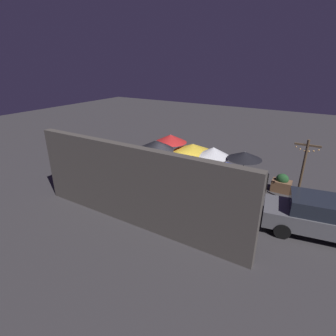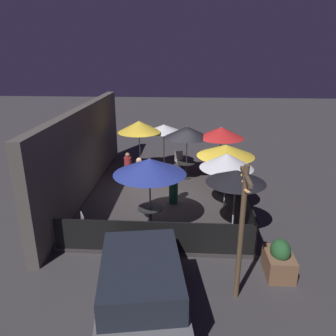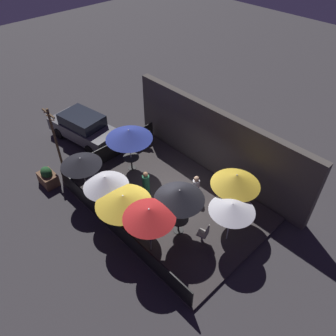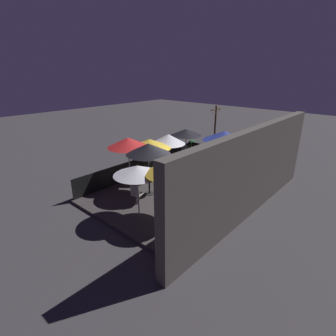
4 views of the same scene
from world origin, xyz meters
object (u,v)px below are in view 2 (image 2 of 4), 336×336
object	(u,v)px
dining_table_0	(150,212)
patron_0	(139,172)
dining_table_2	(224,179)
parked_car_0	(142,293)
patio_umbrella_2	(226,150)
planter_box	(279,260)
patron_2	(128,166)
patio_umbrella_7	(221,133)
patio_umbrella_1	(187,132)
light_post	(242,227)
patio_umbrella_0	(150,166)
patio_umbrella_4	(236,176)
patio_umbrella_3	(139,127)
patron_1	(173,188)
patio_umbrella_6	(164,128)
patio_chair_0	(179,160)
dining_table_1	(186,166)
patio_chair_1	(87,226)
patio_umbrella_5	(227,161)

from	to	relation	value
dining_table_0	patron_0	bearing A→B (deg)	13.82
dining_table_2	parked_car_0	xyz separation A→B (m)	(-6.82, 2.36, 0.13)
patio_umbrella_2	planter_box	xyz separation A→B (m)	(-4.91, -0.95, -1.48)
patron_2	patio_umbrella_7	bearing A→B (deg)	37.30
patio_umbrella_1	light_post	bearing A→B (deg)	-170.30
patio_umbrella_0	light_post	world-z (taller)	light_post
dining_table_2	patio_umbrella_4	bearing A→B (deg)	179.76
patio_umbrella_3	planter_box	size ratio (longest dim) A/B	2.38
dining_table_2	patron_1	size ratio (longest dim) A/B	0.76
patio_umbrella_4	patron_2	distance (m)	6.40
patio_umbrella_6	patio_chair_0	world-z (taller)	patio_umbrella_6
dining_table_0	dining_table_2	bearing A→B (deg)	-41.95
patron_2	planter_box	xyz separation A→B (m)	(-6.56, -5.11, -0.18)
patio_umbrella_6	planter_box	distance (m)	9.00
patio_umbrella_7	patio_umbrella_2	bearing A→B (deg)	-177.49
dining_table_1	patron_1	distance (m)	2.60
dining_table_0	dining_table_1	xyz separation A→B (m)	(4.45, -1.11, 0.03)
patron_0	patio_umbrella_4	bearing A→B (deg)	-58.02
patio_umbrella_2	patio_umbrella_4	xyz separation A→B (m)	(-3.01, 0.01, 0.08)
light_post	patio_chair_1	bearing A→B (deg)	64.85
patio_umbrella_4	patio_umbrella_3	bearing A→B (deg)	33.95
patio_umbrella_5	planter_box	world-z (taller)	patio_umbrella_5
patio_umbrella_4	dining_table_0	distance (m)	2.92
patio_umbrella_1	patio_umbrella_6	xyz separation A→B (m)	(1.66, 1.12, -0.23)
patron_0	patron_2	world-z (taller)	patron_0
patio_umbrella_2	dining_table_2	bearing A→B (deg)	87.26
patio_chair_0	parked_car_0	bearing A→B (deg)	-20.79
patio_umbrella_2	patio_umbrella_4	distance (m)	3.01
patio_umbrella_0	patron_2	size ratio (longest dim) A/B	2.11
parked_car_0	light_post	bearing A→B (deg)	-73.67
patio_umbrella_2	dining_table_0	distance (m)	4.11
dining_table_1	patio_chair_1	bearing A→B (deg)	151.88
patio_umbrella_2	patron_0	xyz separation A→B (m)	(0.66, 3.50, -1.24)
dining_table_1	dining_table_2	xyz separation A→B (m)	(-1.54, -1.51, -0.00)
patio_umbrella_3	patio_umbrella_6	xyz separation A→B (m)	(0.70, -1.09, -0.22)
patio_umbrella_0	dining_table_0	distance (m)	1.53
patio_chair_1	patio_umbrella_6	bearing A→B (deg)	47.85
patio_chair_1	patron_2	xyz separation A→B (m)	(5.52, -0.23, -0.01)
planter_box	patio_chair_1	bearing A→B (deg)	78.94
patio_umbrella_2	light_post	distance (m)	5.81
patron_0	patron_2	bearing A→B (deg)	112.29
patio_umbrella_6	patron_2	bearing A→B (deg)	135.27
patio_umbrella_2	patio_umbrella_4	bearing A→B (deg)	179.76
patio_umbrella_3	patron_2	xyz separation A→B (m)	(-0.85, 0.44, -1.63)
dining_table_1	planter_box	bearing A→B (deg)	-159.14
dining_table_1	light_post	size ratio (longest dim) A/B	0.24
patio_chair_1	patron_1	bearing A→B (deg)	21.35
parked_car_0	patio_umbrella_5	bearing A→B (deg)	-31.57
patio_umbrella_4	parked_car_0	bearing A→B (deg)	148.33
patio_umbrella_7	dining_table_1	xyz separation A→B (m)	(0.08, 1.45, -1.55)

